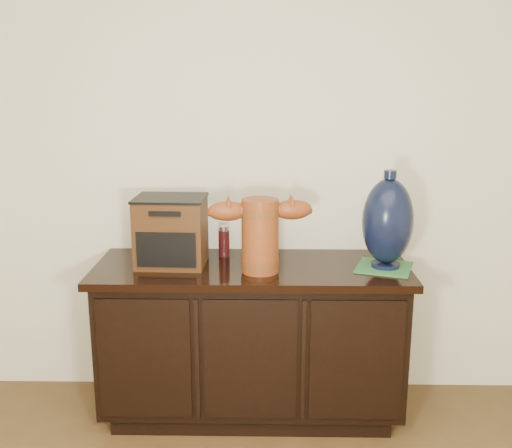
{
  "coord_description": "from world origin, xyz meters",
  "views": [
    {
      "loc": [
        0.07,
        -0.43,
        1.61
      ],
      "look_at": [
        0.02,
        2.18,
        0.96
      ],
      "focal_mm": 42.0,
      "sensor_mm": 36.0,
      "label": 1
    }
  ],
  "objects_px": {
    "terracotta_vessel": "(260,231)",
    "lamp_base": "(388,222)",
    "spray_can": "(224,241)",
    "sideboard": "(252,338)",
    "tv_radio": "(171,231)"
  },
  "relations": [
    {
      "from": "terracotta_vessel",
      "to": "lamp_base",
      "type": "distance_m",
      "value": 0.58
    },
    {
      "from": "terracotta_vessel",
      "to": "spray_can",
      "type": "bearing_deg",
      "value": 121.12
    },
    {
      "from": "terracotta_vessel",
      "to": "sideboard",
      "type": "bearing_deg",
      "value": 108.23
    },
    {
      "from": "terracotta_vessel",
      "to": "lamp_base",
      "type": "height_order",
      "value": "lamp_base"
    },
    {
      "from": "tv_radio",
      "to": "spray_can",
      "type": "bearing_deg",
      "value": 31.64
    },
    {
      "from": "tv_radio",
      "to": "spray_can",
      "type": "xyz_separation_m",
      "value": [
        0.23,
        0.13,
        -0.08
      ]
    },
    {
      "from": "sideboard",
      "to": "spray_can",
      "type": "height_order",
      "value": "spray_can"
    },
    {
      "from": "lamp_base",
      "to": "spray_can",
      "type": "relative_size",
      "value": 2.91
    },
    {
      "from": "sideboard",
      "to": "lamp_base",
      "type": "height_order",
      "value": "lamp_base"
    },
    {
      "from": "sideboard",
      "to": "lamp_base",
      "type": "xyz_separation_m",
      "value": [
        0.62,
        -0.03,
        0.59
      ]
    },
    {
      "from": "sideboard",
      "to": "terracotta_vessel",
      "type": "bearing_deg",
      "value": -65.26
    },
    {
      "from": "tv_radio",
      "to": "spray_can",
      "type": "distance_m",
      "value": 0.28
    },
    {
      "from": "lamp_base",
      "to": "spray_can",
      "type": "xyz_separation_m",
      "value": [
        -0.75,
        0.17,
        -0.14
      ]
    },
    {
      "from": "sideboard",
      "to": "lamp_base",
      "type": "relative_size",
      "value": 3.28
    },
    {
      "from": "lamp_base",
      "to": "spray_can",
      "type": "bearing_deg",
      "value": 167.09
    }
  ]
}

